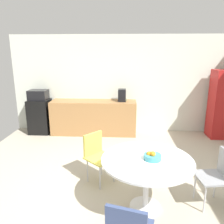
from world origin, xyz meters
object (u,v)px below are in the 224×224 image
locker_cabinet (223,104)px  round_table (147,167)px  mini_fridge (40,116)px  mug_white (124,100)px  chair_gray (219,172)px  fruit_bowl (152,156)px  microwave (38,95)px  chair_yellow (97,152)px  coffee_maker (122,95)px

locker_cabinet → round_table: locker_cabinet is taller
mini_fridge → mug_white: 2.33m
chair_gray → fruit_bowl: fruit_bowl is taller
microwave → mug_white: 2.28m
chair_yellow → coffee_maker: (0.41, 2.29, 0.54)m
microwave → fruit_bowl: bearing=-48.6°
locker_cabinet → round_table: size_ratio=1.40×
mug_white → microwave: bearing=179.5°
mini_fridge → fruit_bowl: (2.64, -2.99, 0.35)m
round_table → mug_white: bearing=96.0°
mini_fridge → microwave: 0.59m
mini_fridge → chair_gray: mini_fridge is taller
round_table → coffee_maker: 3.04m
mini_fridge → chair_gray: size_ratio=1.11×
mini_fridge → fruit_bowl: mini_fridge is taller
locker_cabinet → mug_white: locker_cabinet is taller
chair_yellow → mug_white: bearing=78.6°
mini_fridge → locker_cabinet: 4.80m
locker_cabinet → coffee_maker: size_ratio=5.42×
mini_fridge → chair_yellow: 2.92m
microwave → mug_white: (2.27, -0.02, -0.10)m
chair_gray → fruit_bowl: (-0.97, -0.13, 0.28)m
round_table → chair_gray: size_ratio=1.49×
mini_fridge → chair_yellow: mini_fridge is taller
chair_yellow → fruit_bowl: size_ratio=3.57×
fruit_bowl → coffee_maker: bearing=98.0°
fruit_bowl → microwave: bearing=131.4°
round_table → coffee_maker: size_ratio=3.86×
chair_yellow → chair_gray: bearing=-17.5°
round_table → fruit_bowl: 0.18m
chair_gray → chair_yellow: 1.88m
chair_yellow → fruit_bowl: bearing=-40.3°
chair_yellow → mug_white: 2.35m
mug_white → chair_gray: bearing=-64.8°
mini_fridge → mug_white: mug_white is taller
mini_fridge → fruit_bowl: 4.01m
chair_yellow → coffee_maker: 2.39m
round_table → microwave: bearing=130.9°
coffee_maker → round_table: bearing=-83.1°
microwave → locker_cabinet: bearing=-1.2°
round_table → chair_yellow: 1.04m
mini_fridge → mug_white: size_ratio=7.12×
chair_gray → chair_yellow: same height
chair_gray → coffee_maker: coffee_maker is taller
locker_cabinet → mini_fridge: bearing=178.8°
microwave → chair_yellow: size_ratio=0.58×
mug_white → chair_yellow: bearing=-101.4°
mini_fridge → microwave: size_ratio=1.91×
round_table → mini_fridge: bearing=130.9°
mug_white → fruit_bowl: bearing=-82.9°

